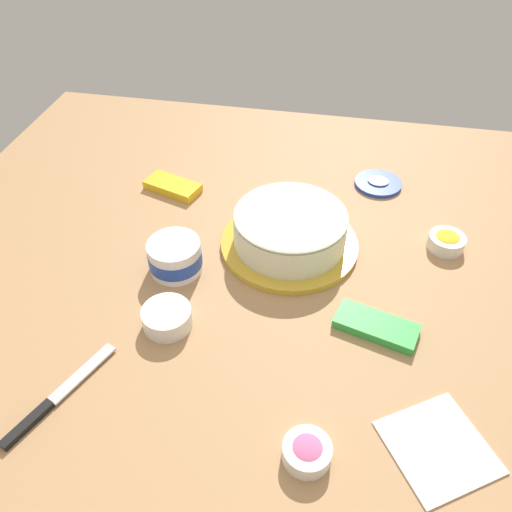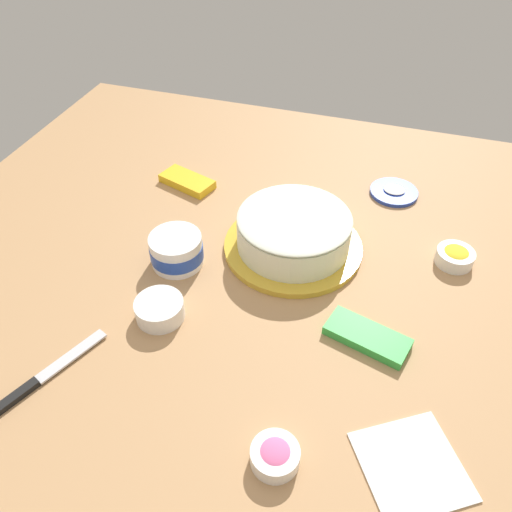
{
  "view_description": "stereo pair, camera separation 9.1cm",
  "coord_description": "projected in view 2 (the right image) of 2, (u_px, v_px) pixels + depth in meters",
  "views": [
    {
      "loc": [
        0.18,
        -0.73,
        0.77
      ],
      "look_at": [
        0.03,
        0.05,
        0.04
      ],
      "focal_mm": 35.71,
      "sensor_mm": 36.0,
      "label": 1
    },
    {
      "loc": [
        0.27,
        -0.71,
        0.77
      ],
      "look_at": [
        0.03,
        0.05,
        0.04
      ],
      "focal_mm": 35.71,
      "sensor_mm": 36.0,
      "label": 2
    }
  ],
  "objects": [
    {
      "name": "paper_napkin",
      "position": [
        412.0,
        465.0,
        0.78
      ],
      "size": [
        0.21,
        0.21,
        0.01
      ],
      "primitive_type": "cube",
      "rotation": [
        0.0,
        0.0,
        0.57
      ],
      "color": "white",
      "rests_on": "ground_plane"
    },
    {
      "name": "ground_plane",
      "position": [
        235.0,
        279.0,
        1.08
      ],
      "size": [
        1.54,
        1.54,
        0.0
      ],
      "primitive_type": "plane",
      "color": "tan"
    },
    {
      "name": "sprinkle_bowl_green",
      "position": [
        160.0,
        309.0,
        0.98
      ],
      "size": [
        0.1,
        0.1,
        0.04
      ],
      "color": "white",
      "rests_on": "ground_plane"
    },
    {
      "name": "sprinkle_bowl_yellow",
      "position": [
        455.0,
        256.0,
        1.1
      ],
      "size": [
        0.08,
        0.08,
        0.04
      ],
      "color": "white",
      "rests_on": "ground_plane"
    },
    {
      "name": "spreading_knife",
      "position": [
        38.0,
        381.0,
        0.88
      ],
      "size": [
        0.11,
        0.22,
        0.01
      ],
      "color": "silver",
      "rests_on": "ground_plane"
    },
    {
      "name": "frosted_cake",
      "position": [
        294.0,
        233.0,
        1.11
      ],
      "size": [
        0.31,
        0.31,
        0.1
      ],
      "color": "gold",
      "rests_on": "ground_plane"
    },
    {
      "name": "frosting_tub_lid",
      "position": [
        394.0,
        192.0,
        1.3
      ],
      "size": [
        0.12,
        0.12,
        0.02
      ],
      "color": "#233DAD",
      "rests_on": "ground_plane"
    },
    {
      "name": "candy_box_upper",
      "position": [
        187.0,
        181.0,
        1.32
      ],
      "size": [
        0.16,
        0.11,
        0.02
      ],
      "primitive_type": "cube",
      "rotation": [
        0.0,
        0.0,
        -0.31
      ],
      "color": "yellow",
      "rests_on": "ground_plane"
    },
    {
      "name": "frosting_tub",
      "position": [
        176.0,
        250.0,
        1.09
      ],
      "size": [
        0.11,
        0.11,
        0.07
      ],
      "color": "white",
      "rests_on": "ground_plane"
    },
    {
      "name": "candy_box_lower",
      "position": [
        367.0,
        337.0,
        0.95
      ],
      "size": [
        0.17,
        0.11,
        0.02
      ],
      "primitive_type": "cube",
      "rotation": [
        0.0,
        0.0,
        -0.27
      ],
      "color": "green",
      "rests_on": "ground_plane"
    },
    {
      "name": "sprinkle_bowl_pink",
      "position": [
        275.0,
        455.0,
        0.77
      ],
      "size": [
        0.08,
        0.08,
        0.04
      ],
      "color": "white",
      "rests_on": "ground_plane"
    }
  ]
}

